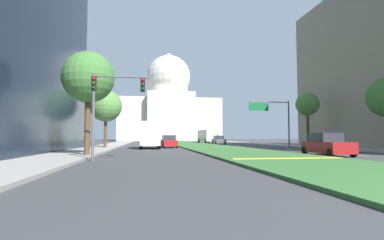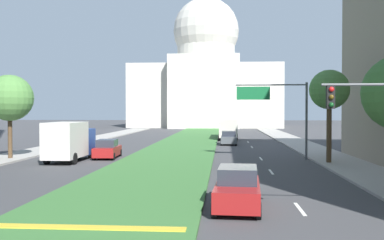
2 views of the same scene
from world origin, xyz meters
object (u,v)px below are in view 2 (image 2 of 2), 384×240
at_px(sedan_distant, 229,138).
at_px(city_bus, 228,127).
at_px(street_tree_right_mid, 329,91).
at_px(overhead_guide_sign, 279,104).
at_px(sedan_lead_stopped, 238,188).
at_px(capitol_building, 206,78).
at_px(street_tree_left_mid, 10,98).
at_px(sedan_midblock, 107,149).
at_px(box_truck_delivery, 69,141).

xyz_separation_m(sedan_distant, city_bus, (-0.03, 10.79, 0.99)).
bearing_deg(street_tree_right_mid, city_bus, 104.27).
bearing_deg(overhead_guide_sign, city_bus, 98.74).
bearing_deg(sedan_lead_stopped, capitol_building, 93.25).
distance_m(street_tree_left_mid, street_tree_right_mid, 25.95).
bearing_deg(street_tree_right_mid, sedan_midblock, 171.26).
height_order(street_tree_right_mid, city_bus, street_tree_right_mid).
distance_m(sedan_distant, city_bus, 10.83).
relative_size(overhead_guide_sign, sedan_midblock, 1.53).
relative_size(overhead_guide_sign, city_bus, 0.59).
relative_size(street_tree_right_mid, sedan_lead_stopped, 1.53).
relative_size(street_tree_right_mid, sedan_distant, 1.71).
distance_m(sedan_distant, box_truck_delivery, 22.53).
distance_m(sedan_lead_stopped, city_bus, 44.65).
bearing_deg(sedan_distant, capitol_building, 95.14).
xyz_separation_m(overhead_guide_sign, sedan_distant, (-4.03, 15.62, -3.89)).
bearing_deg(overhead_guide_sign, street_tree_right_mid, -41.13).
bearing_deg(sedan_lead_stopped, sedan_midblock, 120.55).
height_order(sedan_midblock, city_bus, city_bus).
bearing_deg(sedan_midblock, capitol_building, 85.84).
bearing_deg(street_tree_left_mid, capitol_building, 80.15).
bearing_deg(sedan_lead_stopped, sedan_distant, 89.95).
distance_m(sedan_lead_stopped, sedan_distant, 33.86).
xyz_separation_m(sedan_lead_stopped, box_truck_delivery, (-13.10, 15.57, 0.87)).
height_order(overhead_guide_sign, street_tree_right_mid, street_tree_right_mid).
height_order(capitol_building, street_tree_right_mid, capitol_building).
distance_m(street_tree_left_mid, sedan_lead_stopped, 24.98).
bearing_deg(sedan_midblock, sedan_distant, 55.98).
xyz_separation_m(sedan_lead_stopped, sedan_midblock, (-10.65, 18.04, -0.03)).
height_order(sedan_midblock, box_truck_delivery, box_truck_delivery).
xyz_separation_m(capitol_building, sedan_lead_stopped, (5.24, -92.39, -11.88)).
bearing_deg(box_truck_delivery, street_tree_right_mid, -0.86).
height_order(capitol_building, sedan_distant, capitol_building).
relative_size(sedan_distant, box_truck_delivery, 0.67).
bearing_deg(capitol_building, street_tree_left_mid, -99.85).
relative_size(sedan_distant, city_bus, 0.39).
bearing_deg(box_truck_delivery, sedan_midblock, 45.28).
height_order(sedan_lead_stopped, box_truck_delivery, box_truck_delivery).
height_order(capitol_building, box_truck_delivery, capitol_building).
bearing_deg(sedan_lead_stopped, street_tree_left_mid, 138.59).
relative_size(street_tree_right_mid, sedan_midblock, 1.71).
relative_size(capitol_building, box_truck_delivery, 5.82).
bearing_deg(overhead_guide_sign, sedan_distant, 104.46).
bearing_deg(street_tree_left_mid, sedan_distant, 43.58).
height_order(overhead_guide_sign, sedan_lead_stopped, overhead_guide_sign).
height_order(overhead_guide_sign, sedan_midblock, overhead_guide_sign).
distance_m(capitol_building, street_tree_left_mid, 77.62).
distance_m(overhead_guide_sign, box_truck_delivery, 17.62).
xyz_separation_m(box_truck_delivery, city_bus, (13.09, 29.08, 0.09)).
relative_size(street_tree_left_mid, city_bus, 0.65).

